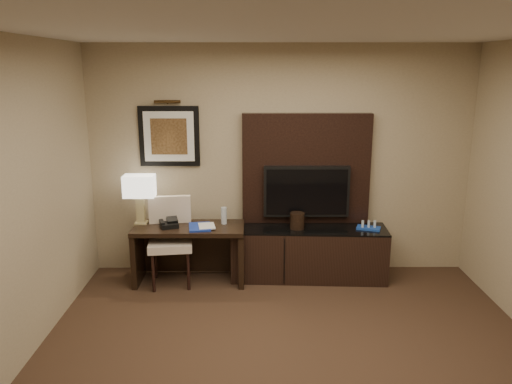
{
  "coord_description": "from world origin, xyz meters",
  "views": [
    {
      "loc": [
        -0.32,
        -3.31,
        2.44
      ],
      "look_at": [
        -0.29,
        1.8,
        1.15
      ],
      "focal_mm": 35.0,
      "sensor_mm": 36.0,
      "label": 1
    }
  ],
  "objects_px": {
    "table_lamp": "(140,200)",
    "minibar_tray": "(369,225)",
    "water_bottle": "(224,216)",
    "desk_phone": "(169,223)",
    "desk": "(190,254)",
    "credenza": "(308,253)",
    "ice_bucket": "(297,221)",
    "tv": "(306,191)",
    "desk_chair": "(170,243)"
  },
  "relations": [
    {
      "from": "table_lamp",
      "to": "minibar_tray",
      "type": "distance_m",
      "value": 2.65
    },
    {
      "from": "table_lamp",
      "to": "water_bottle",
      "type": "bearing_deg",
      "value": -1.36
    },
    {
      "from": "desk_phone",
      "to": "minibar_tray",
      "type": "distance_m",
      "value": 2.29
    },
    {
      "from": "desk",
      "to": "credenza",
      "type": "xyz_separation_m",
      "value": [
        1.39,
        0.1,
        -0.03
      ]
    },
    {
      "from": "credenza",
      "to": "minibar_tray",
      "type": "relative_size",
      "value": 6.76
    },
    {
      "from": "water_bottle",
      "to": "minibar_tray",
      "type": "xyz_separation_m",
      "value": [
        1.67,
        -0.03,
        -0.11
      ]
    },
    {
      "from": "ice_bucket",
      "to": "desk",
      "type": "bearing_deg",
      "value": -176.51
    },
    {
      "from": "desk",
      "to": "minibar_tray",
      "type": "distance_m",
      "value": 2.09
    },
    {
      "from": "desk_phone",
      "to": "ice_bucket",
      "type": "bearing_deg",
      "value": -15.52
    },
    {
      "from": "ice_bucket",
      "to": "minibar_tray",
      "type": "bearing_deg",
      "value": -1.22
    },
    {
      "from": "credenza",
      "to": "tv",
      "type": "bearing_deg",
      "value": 103.95
    },
    {
      "from": "credenza",
      "to": "desk",
      "type": "bearing_deg",
      "value": -172.98
    },
    {
      "from": "credenza",
      "to": "minibar_tray",
      "type": "height_order",
      "value": "minibar_tray"
    },
    {
      "from": "desk_chair",
      "to": "desk",
      "type": "bearing_deg",
      "value": 11.91
    },
    {
      "from": "desk",
      "to": "desk_phone",
      "type": "distance_m",
      "value": 0.44
    },
    {
      "from": "desk_phone",
      "to": "minibar_tray",
      "type": "xyz_separation_m",
      "value": [
        2.28,
        0.09,
        -0.06
      ]
    },
    {
      "from": "desk_phone",
      "to": "water_bottle",
      "type": "relative_size",
      "value": 0.97
    },
    {
      "from": "desk_chair",
      "to": "desk_phone",
      "type": "xyz_separation_m",
      "value": [
        -0.01,
        0.04,
        0.22
      ]
    },
    {
      "from": "desk_chair",
      "to": "minibar_tray",
      "type": "bearing_deg",
      "value": -3.99
    },
    {
      "from": "desk_chair",
      "to": "credenza",
      "type": "bearing_deg",
      "value": -1.1
    },
    {
      "from": "minibar_tray",
      "to": "desk_chair",
      "type": "bearing_deg",
      "value": -176.74
    },
    {
      "from": "credenza",
      "to": "desk_chair",
      "type": "distance_m",
      "value": 1.61
    },
    {
      "from": "tv",
      "to": "desk_phone",
      "type": "bearing_deg",
      "value": -170.11
    },
    {
      "from": "tv",
      "to": "ice_bucket",
      "type": "height_order",
      "value": "tv"
    },
    {
      "from": "desk_chair",
      "to": "water_bottle",
      "type": "height_order",
      "value": "desk_chair"
    },
    {
      "from": "desk",
      "to": "water_bottle",
      "type": "xyz_separation_m",
      "value": [
        0.4,
        0.09,
        0.44
      ]
    },
    {
      "from": "desk",
      "to": "desk_phone",
      "type": "relative_size",
      "value": 6.56
    },
    {
      "from": "tv",
      "to": "water_bottle",
      "type": "height_order",
      "value": "tv"
    },
    {
      "from": "ice_bucket",
      "to": "desk_phone",
      "type": "bearing_deg",
      "value": -175.68
    },
    {
      "from": "desk_chair",
      "to": "desk_phone",
      "type": "bearing_deg",
      "value": 99.16
    },
    {
      "from": "desk_chair",
      "to": "water_bottle",
      "type": "distance_m",
      "value": 0.68
    },
    {
      "from": "water_bottle",
      "to": "minibar_tray",
      "type": "distance_m",
      "value": 1.67
    },
    {
      "from": "water_bottle",
      "to": "table_lamp",
      "type": "bearing_deg",
      "value": 178.64
    },
    {
      "from": "tv",
      "to": "desk_phone",
      "type": "distance_m",
      "value": 1.63
    },
    {
      "from": "desk",
      "to": "water_bottle",
      "type": "relative_size",
      "value": 6.39
    },
    {
      "from": "tv",
      "to": "desk_phone",
      "type": "relative_size",
      "value": 5.21
    },
    {
      "from": "credenza",
      "to": "tv",
      "type": "distance_m",
      "value": 0.73
    },
    {
      "from": "credenza",
      "to": "desk_phone",
      "type": "distance_m",
      "value": 1.66
    },
    {
      "from": "desk_phone",
      "to": "credenza",
      "type": "bearing_deg",
      "value": -15.04
    },
    {
      "from": "tv",
      "to": "water_bottle",
      "type": "xyz_separation_m",
      "value": [
        -0.96,
        -0.15,
        -0.25
      ]
    },
    {
      "from": "credenza",
      "to": "table_lamp",
      "type": "distance_m",
      "value": 2.05
    },
    {
      "from": "water_bottle",
      "to": "ice_bucket",
      "type": "xyz_separation_m",
      "value": [
        0.85,
        -0.01,
        -0.06
      ]
    },
    {
      "from": "desk",
      "to": "tv",
      "type": "xyz_separation_m",
      "value": [
        1.36,
        0.24,
        0.68
      ]
    },
    {
      "from": "credenza",
      "to": "minibar_tray",
      "type": "distance_m",
      "value": 0.77
    },
    {
      "from": "desk_chair",
      "to": "table_lamp",
      "type": "height_order",
      "value": "table_lamp"
    },
    {
      "from": "water_bottle",
      "to": "minibar_tray",
      "type": "height_order",
      "value": "water_bottle"
    },
    {
      "from": "credenza",
      "to": "desk_phone",
      "type": "relative_size",
      "value": 9.35
    },
    {
      "from": "credenza",
      "to": "minibar_tray",
      "type": "xyz_separation_m",
      "value": [
        0.68,
        -0.04,
        0.36
      ]
    },
    {
      "from": "ice_bucket",
      "to": "minibar_tray",
      "type": "distance_m",
      "value": 0.83
    },
    {
      "from": "table_lamp",
      "to": "ice_bucket",
      "type": "relative_size",
      "value": 3.01
    }
  ]
}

